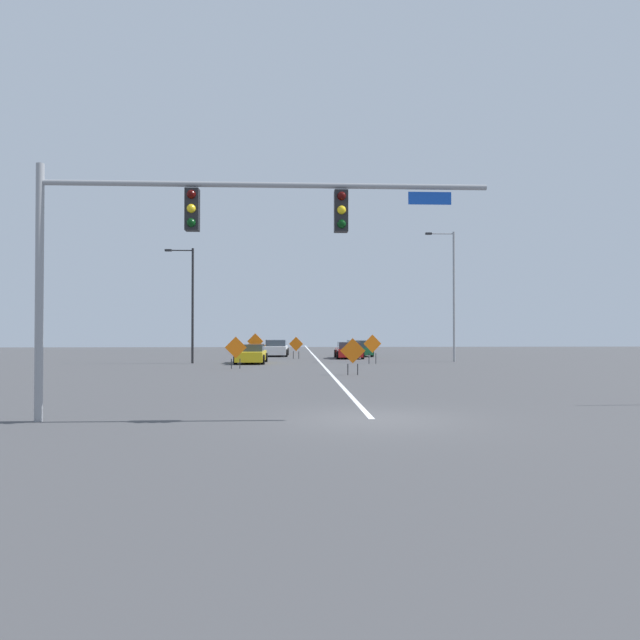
{
  "coord_description": "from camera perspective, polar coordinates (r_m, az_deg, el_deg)",
  "views": [
    {
      "loc": [
        -2.04,
        -15.03,
        2.24
      ],
      "look_at": [
        0.06,
        27.9,
        2.96
      ],
      "focal_mm": 33.71,
      "sensor_mm": 36.0,
      "label": 1
    }
  ],
  "objects": [
    {
      "name": "ground",
      "position": [
        15.34,
        4.95,
        -9.36
      ],
      "size": [
        127.61,
        127.61,
        0.0
      ],
      "primitive_type": "plane",
      "color": "#444447"
    },
    {
      "name": "road_centre_stripe",
      "position": [
        50.57,
        -0.49,
        -3.49
      ],
      "size": [
        0.16,
        70.89,
        0.01
      ],
      "color": "white",
      "rests_on": "ground"
    },
    {
      "name": "traffic_signal_assembly",
      "position": [
        15.41,
        -11.71,
        8.42
      ],
      "size": [
        11.25,
        0.44,
        6.35
      ],
      "color": "gray",
      "rests_on": "ground"
    },
    {
      "name": "street_lamp_mid_left",
      "position": [
        43.49,
        12.42,
        2.77
      ],
      "size": [
        2.1,
        0.24,
        9.21
      ],
      "color": "gray",
      "rests_on": "ground"
    },
    {
      "name": "street_lamp_near_left",
      "position": [
        41.3,
        -12.2,
        1.92
      ],
      "size": [
        1.94,
        0.24,
        7.75
      ],
      "color": "black",
      "rests_on": "ground"
    },
    {
      "name": "construction_sign_median_far",
      "position": [
        46.92,
        -2.29,
        -2.39
      ],
      "size": [
        1.11,
        0.26,
        1.71
      ],
      "color": "orange",
      "rests_on": "ground"
    },
    {
      "name": "construction_sign_left_lane",
      "position": [
        29.99,
        3.13,
        -3.07
      ],
      "size": [
        1.25,
        0.21,
        1.84
      ],
      "color": "orange",
      "rests_on": "ground"
    },
    {
      "name": "construction_sign_median_near",
      "position": [
        35.15,
        -8.01,
        -2.72
      ],
      "size": [
        1.26,
        0.13,
        1.86
      ],
      "color": "orange",
      "rests_on": "ground"
    },
    {
      "name": "construction_sign_right_lane",
      "position": [
        44.55,
        -6.17,
        -2.18
      ],
      "size": [
        1.19,
        0.17,
        2.0
      ],
      "color": "orange",
      "rests_on": "ground"
    },
    {
      "name": "construction_sign_right_shoulder",
      "position": [
        39.95,
        5.0,
        -2.41
      ],
      "size": [
        1.21,
        0.18,
        1.94
      ],
      "color": "orange",
      "rests_on": "ground"
    },
    {
      "name": "car_yellow_distant",
      "position": [
        40.87,
        -6.53,
        -3.24
      ],
      "size": [
        2.08,
        4.53,
        1.28
      ],
      "color": "gold",
      "rests_on": "ground"
    },
    {
      "name": "car_white_near",
      "position": [
        51.75,
        -4.18,
        -2.71
      ],
      "size": [
        2.16,
        4.55,
        1.38
      ],
      "color": "white",
      "rests_on": "ground"
    },
    {
      "name": "car_red_approaching",
      "position": [
        47.38,
        2.75,
        -2.92
      ],
      "size": [
        2.16,
        3.99,
        1.3
      ],
      "color": "red",
      "rests_on": "ground"
    },
    {
      "name": "car_orange_passing",
      "position": [
        56.01,
        -4.3,
        -2.58
      ],
      "size": [
        2.13,
        4.0,
        1.34
      ],
      "color": "orange",
      "rests_on": "ground"
    },
    {
      "name": "car_green_far",
      "position": [
        51.5,
        3.66,
        -2.72
      ],
      "size": [
        2.23,
        4.6,
        1.36
      ],
      "color": "#196B38",
      "rests_on": "ground"
    }
  ]
}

